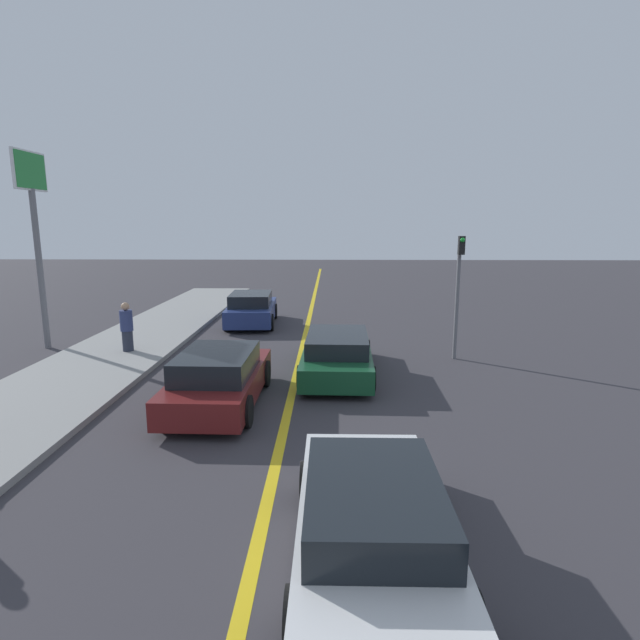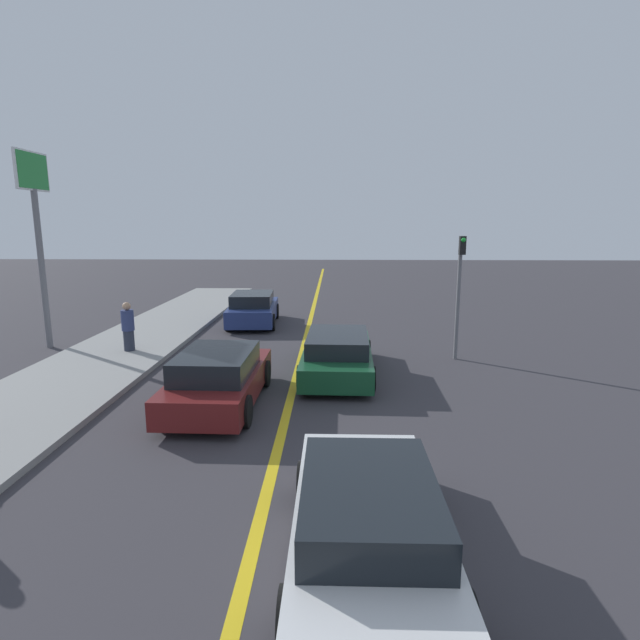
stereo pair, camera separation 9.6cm
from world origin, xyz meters
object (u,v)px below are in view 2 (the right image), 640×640
object	(u,v)px
car_parked_left_lot	(337,354)
roadside_sign	(35,206)
car_far_distant	(219,378)
car_oncoming_far	(253,309)
car_ahead_center	(368,519)
pedestrian_far_standing	(128,327)
traffic_light	(459,284)

from	to	relation	value
car_parked_left_lot	roadside_sign	bearing A→B (deg)	165.44
car_far_distant	car_oncoming_far	size ratio (longest dim) A/B	1.03
car_ahead_center	car_parked_left_lot	xyz separation A→B (m)	(-0.33, 7.95, 0.01)
pedestrian_far_standing	traffic_light	xyz separation A→B (m)	(10.43, -0.26, 1.44)
car_ahead_center	car_far_distant	world-z (taller)	car_far_distant
car_parked_left_lot	car_ahead_center	bearing A→B (deg)	-86.13
car_parked_left_lot	car_oncoming_far	distance (m)	7.81
car_oncoming_far	traffic_light	size ratio (longest dim) A/B	1.10
traffic_light	roadside_sign	xyz separation A→B (m)	(-13.58, 1.16, 2.38)
roadside_sign	car_ahead_center	bearing A→B (deg)	-46.58
car_ahead_center	car_far_distant	distance (m)	6.29
traffic_light	car_far_distant	bearing A→B (deg)	-147.40
traffic_light	roadside_sign	world-z (taller)	roadside_sign
car_parked_left_lot	pedestrian_far_standing	world-z (taller)	pedestrian_far_standing
car_ahead_center	car_oncoming_far	xyz separation A→B (m)	(-3.84, 14.93, 0.08)
car_far_distant	pedestrian_far_standing	world-z (taller)	pedestrian_far_standing
car_far_distant	roadside_sign	xyz separation A→B (m)	(-7.08, 5.31, 4.10)
car_ahead_center	car_oncoming_far	distance (m)	15.41
car_parked_left_lot	traffic_light	size ratio (longest dim) A/B	1.24
car_oncoming_far	traffic_light	xyz separation A→B (m)	(7.21, -5.31, 1.70)
car_far_distant	pedestrian_far_standing	size ratio (longest dim) A/B	2.75
car_oncoming_far	car_far_distant	bearing A→B (deg)	-88.70
pedestrian_far_standing	roadside_sign	xyz separation A→B (m)	(-3.14, 0.90, 3.82)
car_oncoming_far	traffic_light	bearing A→B (deg)	-39.38
car_parked_left_lot	car_oncoming_far	bearing A→B (deg)	118.09
roadside_sign	car_oncoming_far	bearing A→B (deg)	33.12
car_parked_left_lot	traffic_light	bearing A→B (deg)	25.76
pedestrian_far_standing	car_far_distant	bearing A→B (deg)	-48.29
pedestrian_far_standing	traffic_light	world-z (taller)	traffic_light
car_ahead_center	traffic_light	world-z (taller)	traffic_light
car_far_distant	car_oncoming_far	bearing A→B (deg)	95.40
car_ahead_center	roadside_sign	world-z (taller)	roadside_sign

